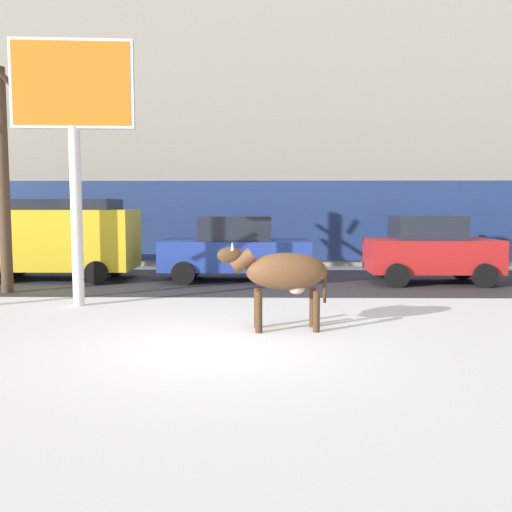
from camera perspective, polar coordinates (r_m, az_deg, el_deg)
name	(u,v)px	position (r m, az deg, el deg)	size (l,w,h in m)	color
ground_plane	(216,347)	(8.65, -4.13, -9.21)	(120.00, 120.00, 0.00)	white
road_strip	(239,281)	(15.84, -1.77, -2.58)	(60.00, 5.60, 0.01)	#333338
building_facade	(247,96)	(23.11, -0.95, 16.01)	(44.00, 6.10, 13.00)	gray
cow_brown	(282,273)	(9.60, 2.71, -1.73)	(1.92, 0.71, 1.54)	brown
billboard	(73,101)	(12.63, -18.15, 14.81)	(2.53, 0.40, 5.56)	silver
car_yellow_van	(55,237)	(17.08, -19.80, 1.85)	(4.60, 2.12, 2.32)	gold
car_blue_sedan	(236,249)	(15.86, -2.09, 0.71)	(4.20, 1.98, 1.84)	#233D9E
car_red_hatchback	(430,250)	(16.11, 17.36, 0.61)	(3.50, 1.92, 1.86)	red
pedestrian_near_billboard	(449,244)	(19.57, 19.12, 1.20)	(0.36, 0.24, 1.73)	#282833
pedestrian_by_cars	(213,243)	(18.68, -4.38, 1.29)	(0.36, 0.24, 1.73)	#282833
bare_tree_far_back	(2,173)	(14.95, -24.48, 7.71)	(1.39, 0.96, 5.51)	#4C3828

